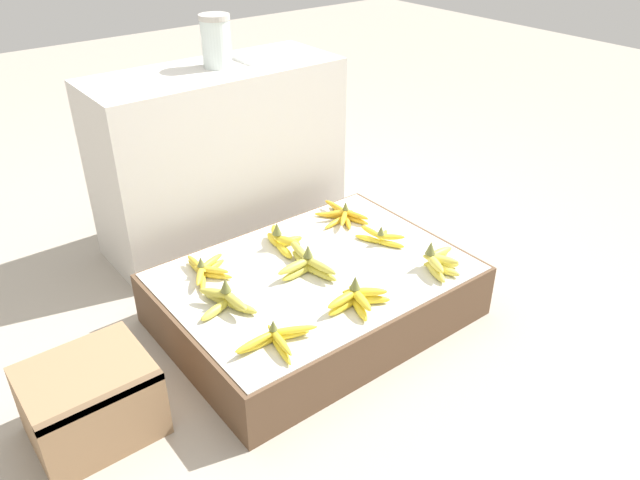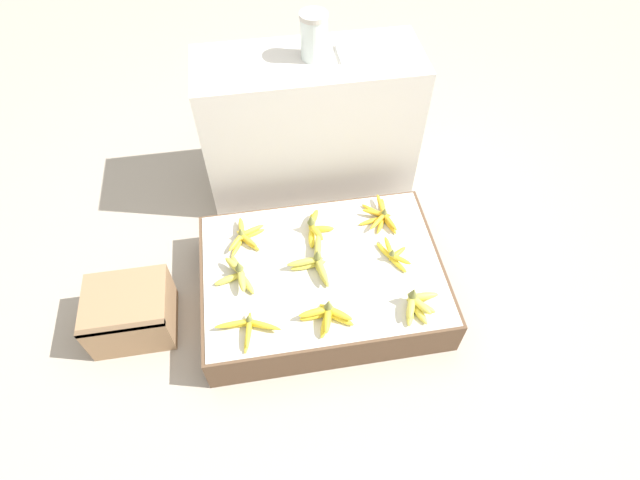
{
  "view_description": "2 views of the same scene",
  "coord_description": "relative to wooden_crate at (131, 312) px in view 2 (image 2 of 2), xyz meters",
  "views": [
    {
      "loc": [
        -1.16,
        -1.52,
        1.48
      ],
      "look_at": [
        0.09,
        0.09,
        0.27
      ],
      "focal_mm": 35.0,
      "sensor_mm": 36.0,
      "label": 1
    },
    {
      "loc": [
        -0.21,
        -1.26,
        2.07
      ],
      "look_at": [
        -0.01,
        0.01,
        0.4
      ],
      "focal_mm": 28.0,
      "sensor_mm": 36.0,
      "label": 2
    }
  ],
  "objects": [
    {
      "name": "ground_plane",
      "position": [
        0.87,
        0.04,
        -0.12
      ],
      "size": [
        10.0,
        10.0,
        0.0
      ],
      "primitive_type": "plane",
      "color": "#A89E8E"
    },
    {
      "name": "display_platform",
      "position": [
        0.87,
        0.04,
        -0.02
      ],
      "size": [
        1.09,
        0.79,
        0.21
      ],
      "color": "brown",
      "rests_on": "ground_plane"
    },
    {
      "name": "back_vendor_table",
      "position": [
        0.93,
        0.8,
        0.27
      ],
      "size": [
        1.07,
        0.42,
        0.78
      ],
      "color": "beige",
      "rests_on": "ground_plane"
    },
    {
      "name": "wooden_crate",
      "position": [
        0.0,
        0.0,
        0.0
      ],
      "size": [
        0.36,
        0.3,
        0.24
      ],
      "color": "#997551",
      "rests_on": "ground_plane"
    },
    {
      "name": "banana_bunch_front_left",
      "position": [
        0.52,
        -0.22,
        0.12
      ],
      "size": [
        0.27,
        0.18,
        0.08
      ],
      "color": "yellow",
      "rests_on": "display_platform"
    },
    {
      "name": "banana_bunch_front_midleft",
      "position": [
        0.84,
        -0.22,
        0.12
      ],
      "size": [
        0.23,
        0.16,
        0.11
      ],
      "color": "yellow",
      "rests_on": "display_platform"
    },
    {
      "name": "banana_bunch_front_midright",
      "position": [
        1.23,
        -0.23,
        0.12
      ],
      "size": [
        0.18,
        0.16,
        0.11
      ],
      "color": "#DBCC4C",
      "rests_on": "display_platform"
    },
    {
      "name": "banana_bunch_middle_left",
      "position": [
        0.49,
        0.04,
        0.12
      ],
      "size": [
        0.18,
        0.23,
        0.11
      ],
      "color": "gold",
      "rests_on": "display_platform"
    },
    {
      "name": "banana_bunch_middle_midleft",
      "position": [
        0.84,
        0.06,
        0.12
      ],
      "size": [
        0.18,
        0.29,
        0.11
      ],
      "color": "gold",
      "rests_on": "display_platform"
    },
    {
      "name": "banana_bunch_middle_midright",
      "position": [
        1.2,
        0.04,
        0.12
      ],
      "size": [
        0.14,
        0.2,
        0.08
      ],
      "color": "yellow",
      "rests_on": "display_platform"
    },
    {
      "name": "banana_bunch_back_left",
      "position": [
        0.54,
        0.26,
        0.12
      ],
      "size": [
        0.19,
        0.22,
        0.08
      ],
      "color": "gold",
      "rests_on": "display_platform"
    },
    {
      "name": "banana_bunch_back_midleft",
      "position": [
        0.87,
        0.25,
        0.12
      ],
      "size": [
        0.14,
        0.21,
        0.11
      ],
      "color": "yellow",
      "rests_on": "display_platform"
    },
    {
      "name": "banana_bunch_back_midright",
      "position": [
        1.19,
        0.28,
        0.11
      ],
      "size": [
        0.18,
        0.25,
        0.08
      ],
      "color": "gold",
      "rests_on": "display_platform"
    },
    {
      "name": "glass_jar",
      "position": [
        0.95,
        0.81,
        0.77
      ],
      "size": [
        0.13,
        0.13,
        0.21
      ],
      "color": "silver",
      "rests_on": "back_vendor_table"
    },
    {
      "name": "foam_tray_white",
      "position": [
        1.19,
        0.8,
        0.67
      ],
      "size": [
        0.25,
        0.15,
        0.02
      ],
      "color": "white",
      "rests_on": "back_vendor_table"
    }
  ]
}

